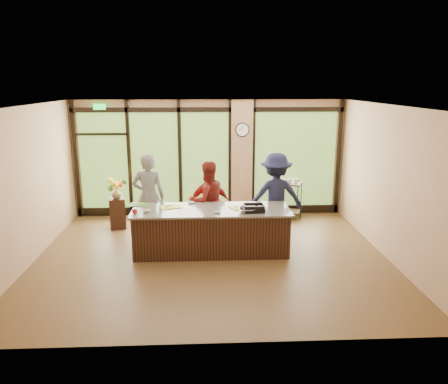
{
  "coord_description": "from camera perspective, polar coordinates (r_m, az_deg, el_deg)",
  "views": [
    {
      "loc": [
        -0.14,
        -8.21,
        3.41
      ],
      "look_at": [
        0.27,
        0.4,
        1.25
      ],
      "focal_mm": 35.0,
      "sensor_mm": 36.0,
      "label": 1
    }
  ],
  "objects": [
    {
      "name": "cook_midleft",
      "position": [
        9.65,
        -2.2,
        -1.12
      ],
      "size": [
        1.05,
        0.95,
        1.76
      ],
      "primitive_type": "imported",
      "rotation": [
        0.0,
        0.0,
        3.55
      ],
      "color": "maroon",
      "rests_on": "floor"
    },
    {
      "name": "roasting_pan",
      "position": [
        8.7,
        3.89,
        -2.33
      ],
      "size": [
        0.44,
        0.36,
        0.07
      ],
      "primitive_type": "cube",
      "rotation": [
        0.0,
        0.0,
        0.14
      ],
      "color": "black",
      "rests_on": "countertop"
    },
    {
      "name": "wall_clock",
      "position": [
        11.18,
        2.4,
        8.12
      ],
      "size": [
        0.36,
        0.04,
        0.36
      ],
      "color": "black",
      "rests_on": "window_wall"
    },
    {
      "name": "red_ramekin",
      "position": [
        8.72,
        -11.58,
        -2.53
      ],
      "size": [
        0.11,
        0.11,
        0.08
      ],
      "primitive_type": "imported",
      "rotation": [
        0.0,
        0.0,
        -0.09
      ],
      "color": "red",
      "rests_on": "countertop"
    },
    {
      "name": "cook_left",
      "position": [
        9.72,
        -9.8,
        -0.63
      ],
      "size": [
        0.71,
        0.47,
        1.95
      ],
      "primitive_type": "imported",
      "rotation": [
        0.0,
        0.0,
        3.15
      ],
      "color": "slate",
      "rests_on": "floor"
    },
    {
      "name": "mixing_bowl",
      "position": [
        8.66,
        3.02,
        -2.34
      ],
      "size": [
        0.38,
        0.38,
        0.09
      ],
      "primitive_type": "imported",
      "rotation": [
        0.0,
        0.0,
        0.1
      ],
      "color": "silver",
      "rests_on": "countertop"
    },
    {
      "name": "bar_cart",
      "position": [
        11.29,
        8.11,
        -0.35
      ],
      "size": [
        0.87,
        0.69,
        1.04
      ],
      "rotation": [
        0.0,
        0.0,
        -0.39
      ],
      "color": "#321C10",
      "rests_on": "floor"
    },
    {
      "name": "prep_bowl_mid",
      "position": [
        8.58,
        -0.86,
        -2.66
      ],
      "size": [
        0.15,
        0.15,
        0.04
      ],
      "primitive_type": "imported",
      "rotation": [
        0.0,
        0.0,
        -0.23
      ],
      "color": "silver",
      "rests_on": "countertop"
    },
    {
      "name": "prep_bowl_far",
      "position": [
        9.28,
        -4.37,
        -1.41
      ],
      "size": [
        0.14,
        0.14,
        0.03
      ],
      "primitive_type": "imported",
      "rotation": [
        0.0,
        0.0,
        -0.03
      ],
      "color": "silver",
      "rests_on": "countertop"
    },
    {
      "name": "window_wall",
      "position": [
        11.35,
        -1.14,
        3.86
      ],
      "size": [
        6.9,
        0.12,
        3.0
      ],
      "color": "tan",
      "rests_on": "floor"
    },
    {
      "name": "cook_midright",
      "position": [
        9.71,
        -1.9,
        -1.55
      ],
      "size": [
        0.97,
        0.49,
        1.58
      ],
      "primitive_type": "imported",
      "rotation": [
        0.0,
        0.0,
        3.26
      ],
      "color": "#A4191D",
      "rests_on": "floor"
    },
    {
      "name": "right_wall",
      "position": [
        9.18,
        20.73,
        1.15
      ],
      "size": [
        0.0,
        6.0,
        6.0
      ],
      "primitive_type": "plane",
      "rotation": [
        1.57,
        0.0,
        -1.57
      ],
      "color": "tan",
      "rests_on": "floor"
    },
    {
      "name": "flower_vase",
      "position": [
        10.66,
        -13.87,
        -0.14
      ],
      "size": [
        0.26,
        0.26,
        0.25
      ],
      "primitive_type": "imported",
      "rotation": [
        0.0,
        0.0,
        0.09
      ],
      "color": "olive",
      "rests_on": "flower_stand"
    },
    {
      "name": "island_base",
      "position": [
        9.01,
        -1.68,
        -5.16
      ],
      "size": [
        3.1,
        1.0,
        0.88
      ],
      "primitive_type": "cube",
      "color": "#321C10",
      "rests_on": "floor"
    },
    {
      "name": "cutting_board_center",
      "position": [
        9.06,
        -7.02,
        -1.93
      ],
      "size": [
        0.49,
        0.42,
        0.01
      ],
      "primitive_type": "cube",
      "rotation": [
        0.0,
        0.0,
        0.3
      ],
      "color": "gold",
      "rests_on": "countertop"
    },
    {
      "name": "left_wall",
      "position": [
        9.07,
        -24.38,
        0.65
      ],
      "size": [
        0.0,
        6.0,
        6.0
      ],
      "primitive_type": "plane",
      "rotation": [
        1.57,
        0.0,
        1.57
      ],
      "color": "tan",
      "rests_on": "floor"
    },
    {
      "name": "ceiling",
      "position": [
        8.22,
        -1.77,
        11.22
      ],
      "size": [
        7.0,
        7.0,
        0.0
      ],
      "primitive_type": "plane",
      "rotation": [
        3.14,
        0.0,
        0.0
      ],
      "color": "silver",
      "rests_on": "back_wall"
    },
    {
      "name": "cutting_board_left",
      "position": [
        9.32,
        -11.0,
        -1.63
      ],
      "size": [
        0.44,
        0.35,
        0.01
      ],
      "primitive_type": "cube",
      "rotation": [
        0.0,
        0.0,
        -0.1
      ],
      "color": "#448630",
      "rests_on": "countertop"
    },
    {
      "name": "flower_stand",
      "position": [
        10.79,
        -13.72,
        -2.69
      ],
      "size": [
        0.43,
        0.43,
        0.74
      ],
      "primitive_type": "cube",
      "rotation": [
        0.0,
        0.0,
        0.19
      ],
      "color": "#321C10",
      "rests_on": "floor"
    },
    {
      "name": "cook_right",
      "position": [
        9.77,
        6.75,
        -0.52
      ],
      "size": [
        1.26,
        0.74,
        1.93
      ],
      "primitive_type": "imported",
      "rotation": [
        0.0,
        0.0,
        3.17
      ],
      "color": "#171A34",
      "rests_on": "floor"
    },
    {
      "name": "floor",
      "position": [
        8.89,
        -1.62,
        -8.48
      ],
      "size": [
        7.0,
        7.0,
        0.0
      ],
      "primitive_type": "plane",
      "color": "brown",
      "rests_on": "ground"
    },
    {
      "name": "back_wall",
      "position": [
        11.37,
        -1.98,
        4.41
      ],
      "size": [
        7.0,
        0.0,
        7.0
      ],
      "primitive_type": "plane",
      "rotation": [
        1.57,
        0.0,
        0.0
      ],
      "color": "tan",
      "rests_on": "floor"
    },
    {
      "name": "cutting_board_right",
      "position": [
        8.96,
        2.1,
        -2.02
      ],
      "size": [
        0.48,
        0.43,
        0.01
      ],
      "primitive_type": "cube",
      "rotation": [
        0.0,
        0.0,
        0.43
      ],
      "color": "gold",
      "rests_on": "countertop"
    },
    {
      "name": "countertop",
      "position": [
        8.87,
        -1.7,
        -2.36
      ],
      "size": [
        3.2,
        1.1,
        0.04
      ],
      "primitive_type": "cube",
      "color": "slate",
      "rests_on": "island_base"
    },
    {
      "name": "prep_bowl_near",
      "position": [
        8.77,
        -10.08,
        -2.46
      ],
      "size": [
        0.21,
        0.21,
        0.05
      ],
      "primitive_type": "imported",
      "rotation": [
        0.0,
        0.0,
        0.36
      ],
      "color": "silver",
      "rests_on": "countertop"
    }
  ]
}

